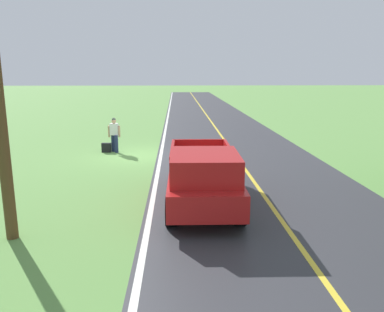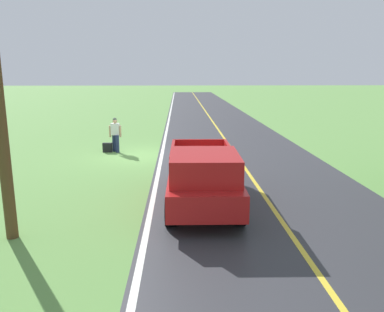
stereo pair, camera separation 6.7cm
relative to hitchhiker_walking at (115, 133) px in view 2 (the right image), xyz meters
The scene contains 7 objects.
ground_plane 1.87m from the hitchhiker_walking, 143.87° to the left, with size 200.00×200.00×0.00m, color #609347.
road_surface 6.12m from the hitchhiker_walking, behind, with size 7.60×120.00×0.00m, color #333338.
lane_edge_line 2.71m from the hitchhiker_walking, 158.19° to the left, with size 0.16×117.60×0.00m, color silver.
lane_centre_line 6.12m from the hitchhiker_walking, behind, with size 0.14×117.60×0.00m, color gold.
hitchhiker_walking is the anchor object (origin of this frame).
suitcase_carried 0.86m from the hitchhiker_walking, ahead, with size 0.20×0.46×0.47m, color black.
pickup_truck_passing 9.12m from the hitchhiker_walking, 115.24° to the left, with size 2.17×5.44×1.82m.
Camera 2 is at (-1.90, 18.22, 3.96)m, focal length 35.83 mm.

